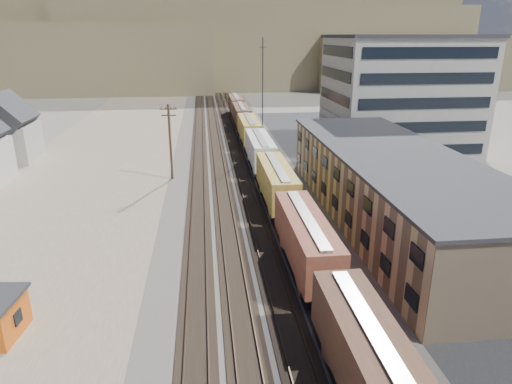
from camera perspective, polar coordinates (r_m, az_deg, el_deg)
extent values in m
cube|color=#4C4742|center=(69.97, -3.04, 3.81)|extent=(18.00, 200.00, 0.06)
cube|color=#7A6A54|center=(62.33, -21.09, 0.60)|extent=(24.00, 180.00, 0.03)
cube|color=#232326|center=(61.32, 18.91, 0.57)|extent=(26.00, 120.00, 0.04)
cube|color=black|center=(69.84, -7.15, 3.72)|extent=(2.60, 200.00, 0.08)
cube|color=#38281E|center=(69.82, -7.74, 3.79)|extent=(0.08, 200.00, 0.16)
cube|color=#38281E|center=(69.80, -6.56, 3.84)|extent=(0.08, 200.00, 0.16)
cube|color=black|center=(69.86, -4.68, 3.81)|extent=(2.60, 200.00, 0.08)
cube|color=#38281E|center=(69.81, -5.27, 3.88)|extent=(0.08, 200.00, 0.16)
cube|color=#38281E|center=(69.85, -4.09, 3.93)|extent=(0.08, 200.00, 0.16)
cube|color=black|center=(70.01, -2.22, 3.89)|extent=(2.60, 200.00, 0.08)
cube|color=#38281E|center=(69.93, -2.81, 3.97)|extent=(0.08, 200.00, 0.16)
cube|color=#38281E|center=(70.04, -1.64, 4.01)|extent=(0.08, 200.00, 0.16)
cube|color=black|center=(70.27, 0.06, 3.97)|extent=(2.60, 200.00, 0.08)
cube|color=#38281E|center=(70.16, -0.52, 4.04)|extent=(0.08, 200.00, 0.16)
cube|color=#38281E|center=(70.32, 0.64, 4.08)|extent=(0.08, 200.00, 0.16)
cube|color=black|center=(29.79, 10.53, -17.53)|extent=(2.20, 2.20, 0.90)
cube|color=#4B2F20|center=(24.73, 14.42, -20.30)|extent=(3.00, 13.34, 3.40)
cube|color=#B7B7B2|center=(23.66, 14.78, -16.95)|extent=(0.90, 12.32, 0.16)
cube|color=black|center=(33.80, 8.04, -12.54)|extent=(2.20, 2.20, 0.90)
cube|color=black|center=(42.54, 4.67, -5.47)|extent=(2.20, 2.20, 0.90)
cube|color=brown|center=(37.14, 6.26, -5.66)|extent=(3.00, 13.34, 3.40)
cube|color=#B7B7B2|center=(36.44, 6.36, -3.12)|extent=(0.90, 12.33, 0.16)
cube|color=black|center=(47.10, 3.50, -2.95)|extent=(2.20, 2.20, 0.90)
cube|color=black|center=(56.51, 1.73, 0.87)|extent=(2.20, 2.20, 0.90)
cube|color=olive|center=(51.08, 2.57, 1.40)|extent=(3.00, 13.34, 3.40)
cube|color=#B7B7B2|center=(50.57, 2.60, 3.32)|extent=(0.90, 12.33, 0.16)
cube|color=black|center=(61.29, 1.06, 2.33)|extent=(2.20, 2.20, 0.90)
cube|color=black|center=(70.99, -0.03, 4.66)|extent=(2.20, 2.20, 0.90)
cube|color=silver|center=(65.58, 0.48, 5.39)|extent=(3.00, 13.34, 3.40)
cube|color=#B7B7B2|center=(65.19, 0.49, 6.91)|extent=(0.90, 12.33, 0.16)
cube|color=black|center=(75.87, -0.46, 5.60)|extent=(2.20, 2.20, 0.90)
cube|color=black|center=(85.72, -1.20, 7.16)|extent=(2.20, 2.20, 0.90)
cube|color=olive|center=(80.35, -0.86, 7.93)|extent=(3.00, 13.34, 3.40)
cube|color=#B7B7B2|center=(80.02, -0.87, 9.18)|extent=(0.90, 12.33, 0.16)
cube|color=black|center=(90.65, -1.50, 7.81)|extent=(2.20, 2.20, 0.90)
cube|color=black|center=(100.59, -2.03, 8.92)|extent=(2.20, 2.20, 0.90)
cube|color=#4B2F20|center=(95.25, -1.79, 9.67)|extent=(3.00, 13.34, 3.40)
cube|color=#B7B7B2|center=(94.97, -1.80, 10.73)|extent=(0.90, 12.32, 0.16)
cube|color=black|center=(105.55, -2.25, 9.40)|extent=(2.20, 2.20, 0.90)
cube|color=black|center=(115.55, -2.65, 10.23)|extent=(2.20, 2.20, 0.90)
cube|color=#4B2F20|center=(110.23, -2.48, 10.94)|extent=(3.00, 13.34, 3.40)
cube|color=#B7B7B2|center=(109.99, -2.49, 11.85)|extent=(0.90, 12.32, 0.16)
cube|color=tan|center=(48.80, 16.75, 0.48)|extent=(12.00, 40.00, 7.00)
cube|color=#2D2D30|center=(47.83, 17.16, 4.57)|extent=(12.40, 40.40, 0.30)
cube|color=black|center=(47.20, 9.83, -1.27)|extent=(0.12, 36.00, 1.20)
cube|color=black|center=(46.26, 10.03, 2.22)|extent=(0.12, 36.00, 1.20)
cube|color=#9E998E|center=(79.73, 17.53, 11.43)|extent=(22.00, 18.00, 18.00)
cube|color=#2D2D30|center=(79.19, 18.22, 18.02)|extent=(22.60, 18.60, 0.50)
cube|color=black|center=(75.97, 9.72, 11.68)|extent=(0.12, 16.00, 16.00)
cube|color=black|center=(71.61, 20.42, 10.35)|extent=(20.00, 0.12, 16.00)
cylinder|color=#382619|center=(61.05, -10.66, 6.06)|extent=(0.32, 0.32, 10.00)
cube|color=#382619|center=(60.24, -10.92, 10.14)|extent=(2.20, 0.14, 0.14)
cube|color=#382619|center=(60.37, -10.87, 9.39)|extent=(1.90, 0.14, 0.14)
cylinder|color=black|center=(60.18, -10.35, 10.31)|extent=(0.08, 0.08, 0.22)
cylinder|color=black|center=(78.61, 0.83, 12.18)|extent=(0.16, 0.16, 18.00)
cube|color=black|center=(78.08, 0.86, 17.66)|extent=(1.20, 0.08, 0.08)
cube|color=#9E998E|center=(79.89, -28.58, 5.44)|extent=(8.00, 8.00, 5.50)
cube|color=#2D2D30|center=(79.26, -29.00, 7.99)|extent=(8.15, 8.16, 8.15)
cube|color=brown|center=(176.66, -25.96, 14.80)|extent=(120.00, 40.00, 22.00)
cube|color=brown|center=(179.09, 1.20, 17.61)|extent=(140.00, 45.00, 28.00)
cube|color=brown|center=(192.25, 23.53, 14.71)|extent=(110.00, 38.00, 18.00)
cube|color=brown|center=(197.51, -8.74, 18.12)|extent=(200.00, 60.00, 32.00)
cube|color=black|center=(33.53, -27.61, -13.72)|extent=(0.18, 0.89, 0.88)
imported|color=navy|center=(70.22, 18.73, 3.43)|extent=(5.44, 4.58, 1.38)
imported|color=silver|center=(84.01, 18.14, 5.98)|extent=(2.95, 4.74, 1.50)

